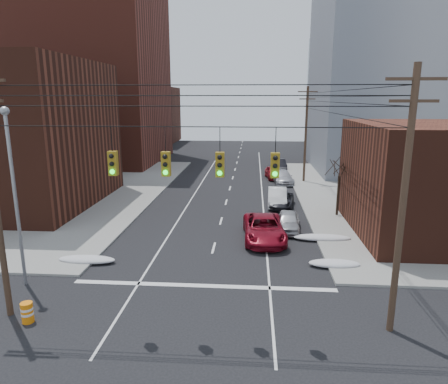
% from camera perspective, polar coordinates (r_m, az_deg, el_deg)
% --- Properties ---
extents(ground, '(160.00, 160.00, 0.00)m').
position_cam_1_polar(ground, '(16.26, -6.09, -23.45)').
color(ground, black).
rests_on(ground, ground).
extents(building_brick_tall, '(24.00, 20.00, 30.00)m').
position_cam_1_polar(building_brick_tall, '(66.55, -20.18, 17.07)').
color(building_brick_tall, maroon).
rests_on(building_brick_tall, ground).
extents(building_brick_far, '(22.00, 18.00, 12.00)m').
position_cam_1_polar(building_brick_far, '(91.44, -14.17, 10.57)').
color(building_brick_far, '#461F15').
rests_on(building_brick_far, ground).
extents(building_office, '(22.00, 20.00, 25.00)m').
position_cam_1_polar(building_office, '(60.10, 24.00, 14.85)').
color(building_office, gray).
rests_on(building_office, ground).
extents(building_glass, '(20.00, 18.00, 22.00)m').
position_cam_1_polar(building_glass, '(85.54, 19.34, 13.43)').
color(building_glass, gray).
rests_on(building_glass, ground).
extents(utility_pole_right, '(2.20, 0.28, 11.00)m').
position_cam_1_polar(utility_pole_right, '(17.33, 24.25, -1.00)').
color(utility_pole_right, '#473323').
rests_on(utility_pole_right, ground).
extents(utility_pole_far, '(2.20, 0.28, 11.00)m').
position_cam_1_polar(utility_pole_far, '(47.34, 11.61, 8.26)').
color(utility_pole_far, '#473323').
rests_on(utility_pole_far, ground).
extents(traffic_signals, '(17.00, 0.42, 2.02)m').
position_cam_1_polar(traffic_signals, '(16.16, -4.50, 4.19)').
color(traffic_signals, black).
rests_on(traffic_signals, ground).
extents(street_light, '(0.44, 0.44, 9.32)m').
position_cam_1_polar(street_light, '(22.71, -27.86, 1.15)').
color(street_light, gray).
rests_on(street_light, ground).
extents(bare_tree, '(2.09, 2.20, 4.93)m').
position_cam_1_polar(bare_tree, '(34.35, 15.99, 0.34)').
color(bare_tree, black).
rests_on(bare_tree, ground).
extents(snow_nw, '(3.50, 1.08, 0.42)m').
position_cam_1_polar(snow_nw, '(25.77, -19.02, -9.11)').
color(snow_nw, silver).
rests_on(snow_nw, ground).
extents(snow_ne, '(3.00, 1.08, 0.42)m').
position_cam_1_polar(snow_ne, '(24.72, 15.49, -9.82)').
color(snow_ne, silver).
rests_on(snow_ne, ground).
extents(snow_east_far, '(4.00, 1.08, 0.42)m').
position_cam_1_polar(snow_east_far, '(28.84, 13.80, -6.34)').
color(snow_east_far, silver).
rests_on(snow_east_far, ground).
extents(red_pickup, '(3.10, 6.15, 1.67)m').
position_cam_1_polar(red_pickup, '(28.09, 5.74, -5.20)').
color(red_pickup, maroon).
rests_on(red_pickup, ground).
extents(parked_car_a, '(2.02, 4.28, 1.42)m').
position_cam_1_polar(parked_car_a, '(30.33, 9.18, -4.15)').
color(parked_car_a, '#B8B9BD').
rests_on(parked_car_a, ground).
extents(parked_car_b, '(1.87, 4.87, 1.58)m').
position_cam_1_polar(parked_car_b, '(37.22, 7.62, -0.70)').
color(parked_car_b, silver).
rests_on(parked_car_b, ground).
extents(parked_car_c, '(2.69, 4.79, 1.26)m').
position_cam_1_polar(parked_car_c, '(36.74, 8.20, -1.15)').
color(parked_car_c, black).
rests_on(parked_car_c, ground).
extents(parked_car_d, '(2.63, 5.31, 1.48)m').
position_cam_1_polar(parked_car_d, '(46.96, 8.35, 2.14)').
color(parked_car_d, silver).
rests_on(parked_car_d, ground).
extents(parked_car_e, '(2.36, 4.67, 1.52)m').
position_cam_1_polar(parked_car_e, '(49.58, 7.11, 2.79)').
color(parked_car_e, maroon).
rests_on(parked_car_e, ground).
extents(parked_car_f, '(1.82, 4.20, 1.34)m').
position_cam_1_polar(parked_car_f, '(56.88, 8.00, 4.02)').
color(parked_car_f, black).
rests_on(parked_car_f, ground).
extents(lot_car_a, '(4.13, 2.15, 1.30)m').
position_cam_1_polar(lot_car_a, '(39.15, -23.32, -0.97)').
color(lot_car_a, silver).
rests_on(lot_car_a, sidewalk_nw).
extents(lot_car_b, '(5.92, 4.28, 1.50)m').
position_cam_1_polar(lot_car_b, '(47.33, -18.23, 1.89)').
color(lot_car_b, silver).
rests_on(lot_car_b, sidewalk_nw).
extents(lot_car_c, '(4.92, 2.98, 1.33)m').
position_cam_1_polar(lot_car_c, '(41.59, -27.66, -0.60)').
color(lot_car_c, black).
rests_on(lot_car_c, sidewalk_nw).
extents(lot_car_d, '(3.91, 2.02, 1.27)m').
position_cam_1_polar(lot_car_d, '(45.79, -20.74, 1.18)').
color(lot_car_d, '#A6A7AB').
rests_on(lot_car_d, sidewalk_nw).
extents(construction_barrel, '(0.70, 0.70, 0.93)m').
position_cam_1_polar(construction_barrel, '(20.37, -26.30, -15.14)').
color(construction_barrel, orange).
rests_on(construction_barrel, ground).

